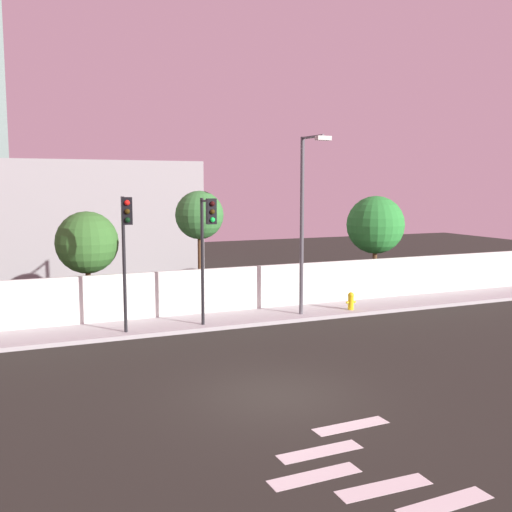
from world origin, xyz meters
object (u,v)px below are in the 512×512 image
object	(u,v)px
traffic_light_right	(126,235)
roadside_tree_midleft	(87,243)
street_lamp_curbside	(305,212)
roadside_tree_rightmost	(376,225)
fire_hydrant	(351,300)
traffic_light_center	(207,234)
roadside_tree_midright	(199,216)

from	to	relation	value
traffic_light_right	roadside_tree_midleft	xyz separation A→B (m)	(-0.77, 3.82, -0.56)
traffic_light_right	street_lamp_curbside	bearing A→B (deg)	5.35
street_lamp_curbside	roadside_tree_rightmost	distance (m)	6.42
roadside_tree_midleft	roadside_tree_rightmost	distance (m)	13.47
traffic_light_right	street_lamp_curbside	world-z (taller)	street_lamp_curbside
traffic_light_right	fire_hydrant	world-z (taller)	traffic_light_right
street_lamp_curbside	fire_hydrant	size ratio (longest dim) A/B	9.51
traffic_light_center	traffic_light_right	xyz separation A→B (m)	(-2.94, -0.12, 0.06)
traffic_light_right	street_lamp_curbside	distance (m)	7.22
roadside_tree_midleft	roadside_tree_midright	world-z (taller)	roadside_tree_midright
traffic_light_right	fire_hydrant	xyz separation A→B (m)	(9.43, 0.76, -3.09)
street_lamp_curbside	roadside_tree_rightmost	world-z (taller)	street_lamp_curbside
traffic_light_center	fire_hydrant	world-z (taller)	traffic_light_center
street_lamp_curbside	roadside_tree_midleft	distance (m)	8.63
roadside_tree_midleft	traffic_light_center	bearing A→B (deg)	-44.92
traffic_light_right	fire_hydrant	size ratio (longest dim) A/B	6.45
traffic_light_center	roadside_tree_midleft	xyz separation A→B (m)	(-3.71, 3.70, -0.50)
traffic_light_center	street_lamp_curbside	distance (m)	4.32
traffic_light_right	roadside_tree_midright	distance (m)	5.44
roadside_tree_midright	roadside_tree_rightmost	bearing A→B (deg)	0.00
traffic_light_center	roadside_tree_midright	world-z (taller)	roadside_tree_midright
traffic_light_right	traffic_light_center	bearing A→B (deg)	2.37
traffic_light_center	street_lamp_curbside	size ratio (longest dim) A/B	0.67
traffic_light_right	roadside_tree_midleft	size ratio (longest dim) A/B	1.11
street_lamp_curbside	roadside_tree_midright	xyz separation A→B (m)	(-3.32, 3.15, -0.22)
roadside_tree_midleft	roadside_tree_rightmost	world-z (taller)	roadside_tree_rightmost
fire_hydrant	roadside_tree_midleft	size ratio (longest dim) A/B	0.17
roadside_tree_midright	fire_hydrant	bearing A→B (deg)	-28.69
roadside_tree_midright	roadside_tree_rightmost	distance (m)	8.87
street_lamp_curbside	fire_hydrant	distance (m)	4.35
traffic_light_center	fire_hydrant	distance (m)	7.20
roadside_tree_rightmost	traffic_light_right	bearing A→B (deg)	-163.25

